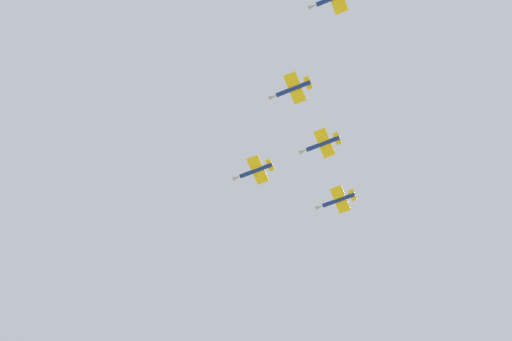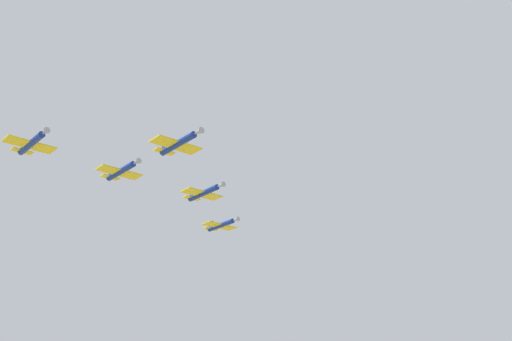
# 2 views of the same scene
# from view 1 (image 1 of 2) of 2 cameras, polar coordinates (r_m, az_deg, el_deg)

# --- Properties ---
(jet_lead) EXTENTS (12.14, 8.96, 2.51)m
(jet_lead) POSITION_cam_1_polar(r_m,az_deg,el_deg) (185.80, -0.07, -0.03)
(jet_lead) COLOR navy
(jet_port_inner) EXTENTS (12.14, 8.96, 2.51)m
(jet_port_inner) POSITION_cam_1_polar(r_m,az_deg,el_deg) (177.77, 3.12, 6.98)
(jet_port_inner) COLOR navy
(jet_starboard_inner) EXTENTS (12.14, 8.96, 2.51)m
(jet_starboard_inner) POSITION_cam_1_polar(r_m,az_deg,el_deg) (192.51, 7.01, -2.55)
(jet_starboard_inner) COLOR navy
(jet_port_outer) EXTENTS (12.14, 8.96, 2.51)m
(jet_port_outer) POSITION_cam_1_polar(r_m,az_deg,el_deg) (184.66, 5.67, 2.27)
(jet_port_outer) COLOR navy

